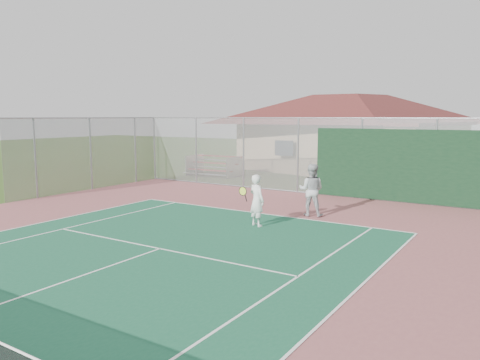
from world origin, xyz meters
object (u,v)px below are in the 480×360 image
object	(u,v)px
player_white_front	(257,201)
player_grey_back	(311,190)
bleachers	(214,165)
clubhouse	(349,125)

from	to	relation	value
player_white_front	player_grey_back	bearing A→B (deg)	-88.25
bleachers	player_white_front	xyz separation A→B (m)	(8.98, -10.07, 0.23)
clubhouse	player_white_front	world-z (taller)	clubhouse
player_grey_back	player_white_front	bearing A→B (deg)	57.16
bleachers	clubhouse	bearing A→B (deg)	44.05
bleachers	player_grey_back	world-z (taller)	player_grey_back
bleachers	player_white_front	size ratio (longest dim) A/B	1.92
clubhouse	player_grey_back	world-z (taller)	clubhouse
player_white_front	player_grey_back	size ratio (longest dim) A/B	0.90
bleachers	player_grey_back	size ratio (longest dim) A/B	1.73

